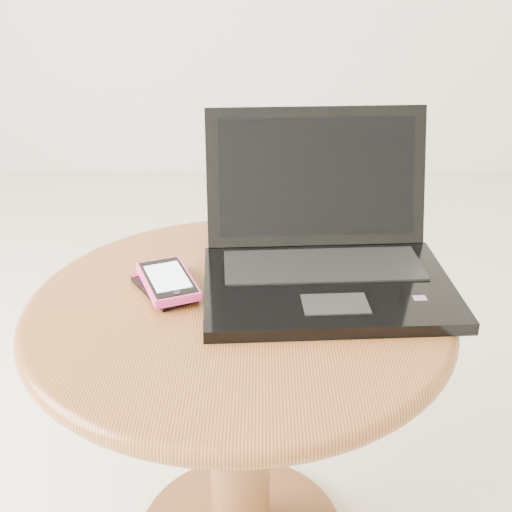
{
  "coord_description": "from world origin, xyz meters",
  "views": [
    {
      "loc": [
        0.04,
        -0.83,
        0.98
      ],
      "look_at": [
        0.04,
        0.04,
        0.55
      ],
      "focal_mm": 46.98,
      "sensor_mm": 36.0,
      "label": 1
    }
  ],
  "objects": [
    {
      "name": "laptop",
      "position": [
        0.14,
        0.08,
        0.54
      ],
      "size": [
        0.38,
        0.34,
        0.23
      ],
      "color": "black",
      "rests_on": "table"
    },
    {
      "name": "phone_pink",
      "position": [
        -0.09,
        0.04,
        0.51
      ],
      "size": [
        0.11,
        0.14,
        0.02
      ],
      "color": "#F73F93",
      "rests_on": "phone_black"
    },
    {
      "name": "phone_black",
      "position": [
        -0.1,
        0.04,
        0.5
      ],
      "size": [
        0.11,
        0.12,
        0.01
      ],
      "color": "black",
      "rests_on": "table"
    },
    {
      "name": "table",
      "position": [
        0.01,
        0.01,
        0.39
      ],
      "size": [
        0.62,
        0.62,
        0.49
      ],
      "color": "brown",
      "rests_on": "ground"
    }
  ]
}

